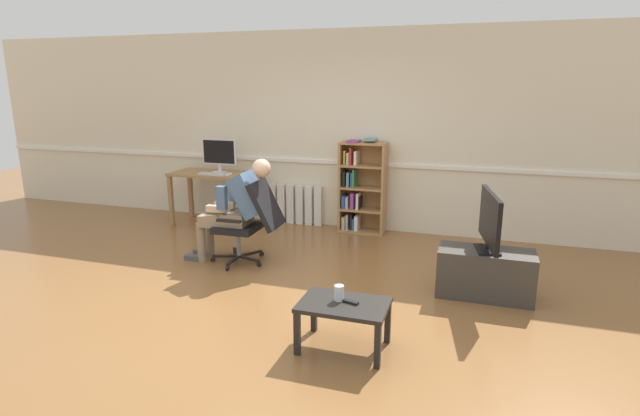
# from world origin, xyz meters

# --- Properties ---
(ground_plane) EXTENTS (18.00, 18.00, 0.00)m
(ground_plane) POSITION_xyz_m (0.00, 0.00, 0.00)
(ground_plane) COLOR brown
(back_wall) EXTENTS (12.00, 0.13, 2.70)m
(back_wall) POSITION_xyz_m (0.00, 2.65, 1.35)
(back_wall) COLOR beige
(back_wall) RESTS_ON ground_plane
(computer_desk) EXTENTS (1.28, 0.59, 0.76)m
(computer_desk) POSITION_xyz_m (-1.84, 2.15, 0.64)
(computer_desk) COLOR #9E7547
(computer_desk) RESTS_ON ground_plane
(imac_monitor) EXTENTS (0.52, 0.14, 0.47)m
(imac_monitor) POSITION_xyz_m (-1.81, 2.23, 1.03)
(imac_monitor) COLOR silver
(imac_monitor) RESTS_ON computer_desk
(keyboard) EXTENTS (0.40, 0.12, 0.02)m
(keyboard) POSITION_xyz_m (-1.81, 2.01, 0.77)
(keyboard) COLOR silver
(keyboard) RESTS_ON computer_desk
(computer_mouse) EXTENTS (0.06, 0.10, 0.03)m
(computer_mouse) POSITION_xyz_m (-1.57, 2.03, 0.77)
(computer_mouse) COLOR white
(computer_mouse) RESTS_ON computer_desk
(bookshelf) EXTENTS (0.62, 0.29, 1.28)m
(bookshelf) POSITION_xyz_m (0.20, 2.44, 0.60)
(bookshelf) COLOR #AD7F4C
(bookshelf) RESTS_ON ground_plane
(radiator) EXTENTS (0.81, 0.08, 0.57)m
(radiator) POSITION_xyz_m (-0.78, 2.54, 0.28)
(radiator) COLOR white
(radiator) RESTS_ON ground_plane
(office_chair) EXTENTS (0.82, 0.62, 0.96)m
(office_chair) POSITION_xyz_m (-0.65, 0.81, 0.52)
(office_chair) COLOR black
(office_chair) RESTS_ON ground_plane
(person_seated) EXTENTS (1.04, 0.40, 1.20)m
(person_seated) POSITION_xyz_m (-0.83, 0.81, 0.65)
(person_seated) COLOR #937F60
(person_seated) RESTS_ON ground_plane
(tv_stand) EXTENTS (0.89, 0.42, 0.46)m
(tv_stand) POSITION_xyz_m (1.86, 0.68, 0.23)
(tv_stand) COLOR #3D3833
(tv_stand) RESTS_ON ground_plane
(tv_screen) EXTENTS (0.25, 0.83, 0.56)m
(tv_screen) POSITION_xyz_m (1.87, 0.68, 0.75)
(tv_screen) COLOR black
(tv_screen) RESTS_ON tv_stand
(coffee_table) EXTENTS (0.67, 0.45, 0.38)m
(coffee_table) POSITION_xyz_m (0.84, -0.69, 0.32)
(coffee_table) COLOR black
(coffee_table) RESTS_ON ground_plane
(drinking_glass) EXTENTS (0.07, 0.07, 0.12)m
(drinking_glass) POSITION_xyz_m (0.79, -0.65, 0.44)
(drinking_glass) COLOR silver
(drinking_glass) RESTS_ON coffee_table
(spare_remote) EXTENTS (0.15, 0.08, 0.02)m
(spare_remote) POSITION_xyz_m (0.88, -0.67, 0.39)
(spare_remote) COLOR black
(spare_remote) RESTS_ON coffee_table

